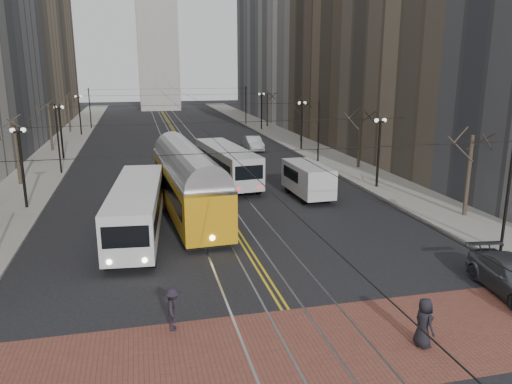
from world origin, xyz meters
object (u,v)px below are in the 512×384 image
streetcar (188,188)px  rear_bus (227,165)px  transit_bus (137,211)px  pedestrian_a (424,323)px  sedan_grey (240,163)px  cargo_van (308,181)px  sedan_silver (253,143)px  pedestrian_d (173,309)px

streetcar → rear_bus: bearing=60.5°
streetcar → transit_bus: bearing=-135.2°
transit_bus → pedestrian_a: 18.08m
rear_bus → sedan_grey: rear_bus is taller
transit_bus → cargo_van: bearing=30.8°
rear_bus → sedan_silver: 17.69m
rear_bus → cargo_van: 8.33m
transit_bus → rear_bus: bearing=63.8°
transit_bus → pedestrian_a: (10.03, -15.03, -0.62)m
pedestrian_d → pedestrian_a: bearing=-108.4°
streetcar → sedan_grey: bearing=61.1°
cargo_van → sedan_silver: bearing=85.2°
sedan_silver → pedestrian_a: bearing=-94.0°
transit_bus → rear_bus: size_ratio=1.04×
streetcar → pedestrian_a: size_ratio=8.34×
rear_bus → pedestrian_a: rear_bus is taller
sedan_silver → pedestrian_d: (-12.74, -40.97, 0.04)m
sedan_silver → pedestrian_a: size_ratio=2.71×
rear_bus → cargo_van: (5.21, -6.49, -0.26)m
transit_bus → sedan_silver: size_ratio=2.46×
transit_bus → pedestrian_a: bearing=-51.2°
streetcar → sedan_grey: size_ratio=3.55×
streetcar → pedestrian_a: streetcar is taller
cargo_van → sedan_grey: size_ratio=1.35×
sedan_grey → streetcar: bearing=-122.0°
cargo_van → pedestrian_a: 21.47m
rear_bus → cargo_van: bearing=-57.5°
streetcar → cargo_van: bearing=10.4°
transit_bus → pedestrian_d: 11.79m
cargo_van → pedestrian_d: bearing=-125.4°
sedan_grey → pedestrian_a: bearing=-96.5°
transit_bus → pedestrian_d: size_ratio=7.27×
transit_bus → streetcar: bearing=53.5°
sedan_grey → transit_bus: bearing=-126.1°
transit_bus → rear_bus: rear_bus is taller
rear_bus → cargo_van: size_ratio=2.03×
streetcar → pedestrian_a: 20.04m
transit_bus → pedestrian_a: transit_bus is taller
streetcar → sedan_silver: 27.51m
sedan_silver → cargo_van: bearing=-91.5°
rear_bus → pedestrian_d: (-6.51, -24.43, -0.70)m
pedestrian_d → sedan_grey: bearing=-14.2°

